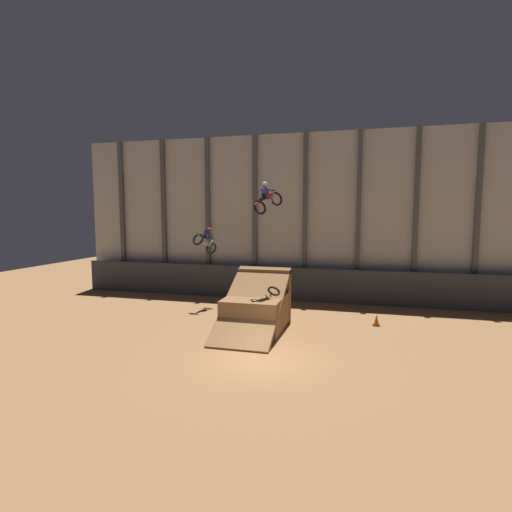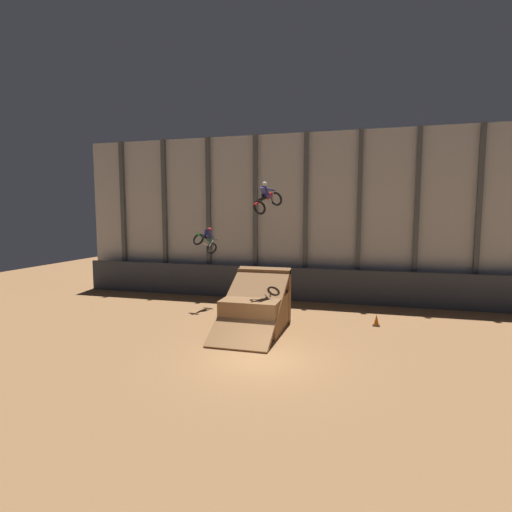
# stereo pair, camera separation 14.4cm
# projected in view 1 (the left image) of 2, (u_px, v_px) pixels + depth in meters

# --- Properties ---
(ground_plane) EXTENTS (60.00, 60.00, 0.00)m
(ground_plane) POSITION_uv_depth(u_px,v_px,m) (261.00, 360.00, 15.43)
(ground_plane) COLOR #996B42
(arena_back_wall) EXTENTS (32.00, 0.40, 10.81)m
(arena_back_wall) POSITION_uv_depth(u_px,v_px,m) (305.00, 217.00, 26.11)
(arena_back_wall) COLOR silver
(arena_back_wall) RESTS_ON ground_plane
(lower_barrier) EXTENTS (31.36, 0.20, 2.15)m
(lower_barrier) POSITION_uv_depth(u_px,v_px,m) (302.00, 285.00, 25.64)
(lower_barrier) COLOR #383D47
(lower_barrier) RESTS_ON ground_plane
(dirt_ramp) EXTENTS (2.78, 5.31, 2.91)m
(dirt_ramp) POSITION_uv_depth(u_px,v_px,m) (257.00, 308.00, 19.73)
(dirt_ramp) COLOR olive
(dirt_ramp) RESTS_ON ground_plane
(rider_bike_left_air) EXTENTS (1.16, 1.81, 1.67)m
(rider_bike_left_air) POSITION_uv_depth(u_px,v_px,m) (206.00, 240.00, 23.85)
(rider_bike_left_air) COLOR black
(rider_bike_right_air) EXTENTS (1.35, 1.87, 1.65)m
(rider_bike_right_air) POSITION_uv_depth(u_px,v_px,m) (267.00, 199.00, 19.52)
(rider_bike_right_air) COLOR black
(traffic_cone_near_ramp) EXTENTS (0.36, 0.36, 0.58)m
(traffic_cone_near_ramp) POSITION_uv_depth(u_px,v_px,m) (376.00, 320.00, 20.08)
(traffic_cone_near_ramp) COLOR black
(traffic_cone_near_ramp) RESTS_ON ground_plane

